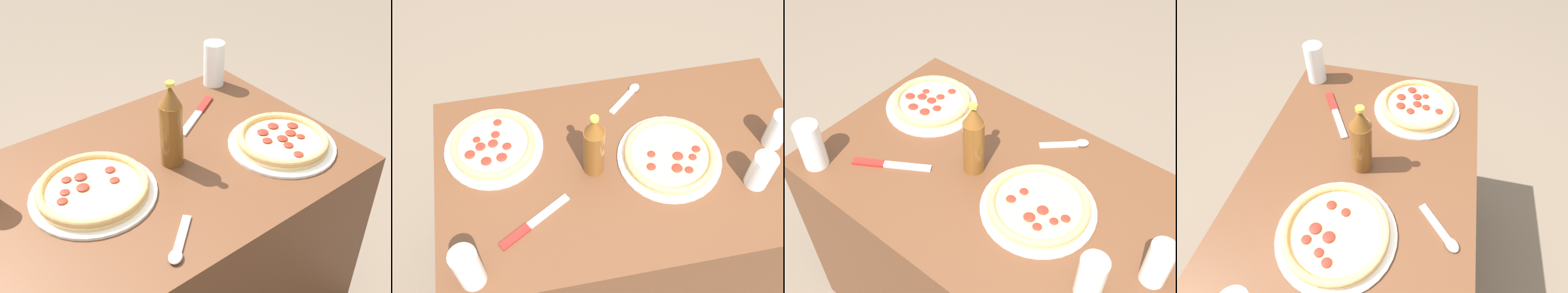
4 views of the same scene
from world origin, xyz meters
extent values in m
cube|color=#56331E|center=(0.00, 0.00, 0.38)|extent=(1.15, 0.69, 0.76)
cylinder|color=silver|center=(0.13, -0.01, 0.76)|extent=(0.32, 0.32, 0.01)
cylinder|color=#DBB775|center=(0.13, -0.01, 0.77)|extent=(0.28, 0.28, 0.01)
cylinder|color=#E5C170|center=(0.13, -0.01, 0.78)|extent=(0.25, 0.25, 0.00)
torus|color=tan|center=(0.13, -0.01, 0.79)|extent=(0.28, 0.28, 0.02)
ellipsoid|color=maroon|center=(0.17, -0.08, 0.78)|extent=(0.03, 0.03, 0.01)
ellipsoid|color=maroon|center=(0.07, -0.04, 0.78)|extent=(0.03, 0.03, 0.01)
ellipsoid|color=maroon|center=(0.14, -0.06, 0.79)|extent=(0.03, 0.03, 0.01)
ellipsoid|color=maroon|center=(0.22, -0.01, 0.78)|extent=(0.03, 0.03, 0.01)
ellipsoid|color=maroon|center=(0.20, -0.03, 0.78)|extent=(0.02, 0.02, 0.01)
ellipsoid|color=maroon|center=(0.16, -0.02, 0.79)|extent=(0.03, 0.03, 0.01)
ellipsoid|color=maroon|center=(0.08, 0.00, 0.78)|extent=(0.03, 0.03, 0.01)
cylinder|color=white|center=(-0.39, 0.13, 0.76)|extent=(0.30, 0.30, 0.01)
cylinder|color=#DBB775|center=(-0.39, 0.13, 0.77)|extent=(0.26, 0.26, 0.01)
cylinder|color=#EACC7F|center=(-0.39, 0.13, 0.78)|extent=(0.23, 0.23, 0.00)
torus|color=tan|center=(-0.39, 0.13, 0.79)|extent=(0.26, 0.26, 0.02)
ellipsoid|color=maroon|center=(-0.37, 0.07, 0.79)|extent=(0.03, 0.03, 0.01)
ellipsoid|color=maroon|center=(-0.38, 0.16, 0.78)|extent=(0.03, 0.03, 0.01)
ellipsoid|color=maroon|center=(-0.39, 0.13, 0.79)|extent=(0.03, 0.03, 0.01)
ellipsoid|color=maroon|center=(-0.35, 0.11, 0.78)|extent=(0.03, 0.03, 0.01)
ellipsoid|color=maroon|center=(-0.41, 0.07, 0.79)|extent=(0.03, 0.03, 0.01)
ellipsoid|color=maroon|center=(-0.46, 0.10, 0.79)|extent=(0.03, 0.03, 0.01)
ellipsoid|color=maroon|center=(-0.37, 0.21, 0.78)|extent=(0.03, 0.03, 0.01)
ellipsoid|color=maroon|center=(-0.44, 0.15, 0.78)|extent=(0.02, 0.02, 0.01)
ellipsoid|color=maroon|center=(-0.43, 0.12, 0.79)|extent=(0.03, 0.03, 0.01)
cylinder|color=white|center=(-0.48, -0.28, 0.83)|extent=(0.07, 0.07, 0.15)
cylinder|color=silver|center=(-0.48, -0.28, 0.80)|extent=(0.06, 0.06, 0.08)
cylinder|color=brown|center=(-0.10, 0.00, 0.85)|extent=(0.06, 0.06, 0.18)
cone|color=brown|center=(-0.10, 0.00, 0.97)|extent=(0.06, 0.06, 0.06)
cylinder|color=gold|center=(-0.10, 0.00, 1.00)|extent=(0.02, 0.02, 0.01)
cube|color=maroon|center=(-0.36, -0.18, 0.76)|extent=(0.09, 0.07, 0.01)
cube|color=silver|center=(-0.26, -0.12, 0.76)|extent=(0.13, 0.09, 0.01)
cube|color=silver|center=(0.04, 0.24, 0.76)|extent=(0.10, 0.09, 0.01)
ellipsoid|color=silver|center=(0.10, 0.29, 0.77)|extent=(0.05, 0.05, 0.01)
camera|label=1|loc=(0.50, 0.88, 1.57)|focal=45.00mm
camera|label=2|loc=(-0.27, -0.78, 2.01)|focal=45.00mm
camera|label=3|loc=(0.53, -0.75, 1.82)|focal=45.00mm
camera|label=4|loc=(0.44, 0.16, 1.52)|focal=28.00mm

